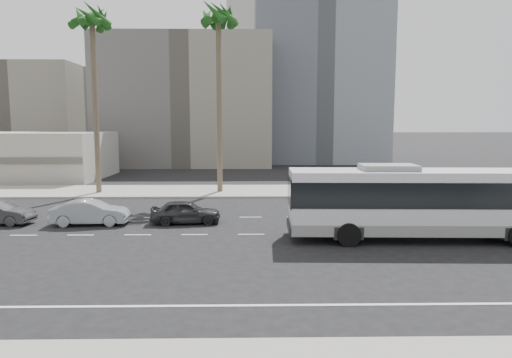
{
  "coord_description": "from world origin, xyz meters",
  "views": [
    {
      "loc": [
        -3.14,
        -23.4,
        5.78
      ],
      "look_at": [
        -2.66,
        4.0,
        2.5
      ],
      "focal_mm": 31.62,
      "sensor_mm": 36.0,
      "label": 1
    }
  ],
  "objects_px": {
    "palm_near": "(218,21)",
    "palm_mid": "(92,23)",
    "car_a": "(186,212)",
    "city_bus": "(421,200)",
    "car_b": "(91,212)"
  },
  "relations": [
    {
      "from": "palm_near",
      "to": "palm_mid",
      "type": "bearing_deg",
      "value": -177.75
    },
    {
      "from": "car_a",
      "to": "palm_mid",
      "type": "relative_size",
      "value": 0.26
    },
    {
      "from": "city_bus",
      "to": "palm_near",
      "type": "xyz_separation_m",
      "value": [
        -11.17,
        16.02,
        12.25
      ]
    },
    {
      "from": "city_bus",
      "to": "palm_mid",
      "type": "distance_m",
      "value": 29.05
    },
    {
      "from": "palm_near",
      "to": "palm_mid",
      "type": "distance_m",
      "value": 10.21
    },
    {
      "from": "car_b",
      "to": "city_bus",
      "type": "bearing_deg",
      "value": -104.64
    },
    {
      "from": "palm_near",
      "to": "car_a",
      "type": "bearing_deg",
      "value": -96.05
    },
    {
      "from": "car_b",
      "to": "palm_near",
      "type": "distance_m",
      "value": 19.52
    },
    {
      "from": "city_bus",
      "to": "car_a",
      "type": "distance_m",
      "value": 13.13
    },
    {
      "from": "city_bus",
      "to": "car_b",
      "type": "bearing_deg",
      "value": 170.37
    },
    {
      "from": "palm_near",
      "to": "city_bus",
      "type": "bearing_deg",
      "value": -55.13
    },
    {
      "from": "car_b",
      "to": "palm_near",
      "type": "bearing_deg",
      "value": -31.81
    },
    {
      "from": "city_bus",
      "to": "palm_mid",
      "type": "relative_size",
      "value": 0.86
    },
    {
      "from": "palm_near",
      "to": "palm_mid",
      "type": "relative_size",
      "value": 1.01
    },
    {
      "from": "car_a",
      "to": "car_b",
      "type": "distance_m",
      "value": 5.51
    }
  ]
}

